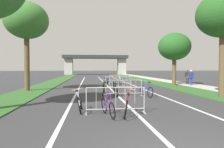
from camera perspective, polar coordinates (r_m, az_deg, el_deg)
The scene contains 28 objects.
grass_verge_left at distance 31.07m, azimuth -14.79°, elevation -1.70°, with size 2.59×66.31×0.05m, color #2D5B26.
grass_verge_right at distance 31.82m, azimuth 8.41°, elevation -1.59°, with size 2.59×66.31×0.05m, color #2D5B26.
sidewalk_path_right at distance 32.53m, azimuth 12.56°, elevation -1.51°, with size 2.28×66.31×0.08m, color #ADA89E.
lane_stripe_center at distance 22.89m, azimuth -1.85°, elevation -2.86°, with size 0.14×38.36×0.01m, color silver.
lane_stripe_right_lane at distance 23.28m, azimuth 4.97°, elevation -2.80°, with size 0.14×38.36×0.01m, color silver.
lane_stripe_left_lane at distance 22.84m, azimuth -8.80°, elevation -2.89°, with size 0.14×38.36×0.01m, color silver.
overpass_bridge at distance 58.44m, azimuth -4.69°, elevation 3.72°, with size 18.57×4.34×5.56m.
tree_left_maple_mid at distance 17.43m, azimuth -23.13°, elevation 13.63°, with size 3.37×3.37×6.96m.
tree_right_pine_far at distance 14.34m, azimuth 29.14°, elevation 14.22°, with size 3.24×3.24×6.43m.
tree_right_pine_near at distance 22.10m, azimuth 17.30°, elevation 7.35°, with size 3.35×3.35×5.49m.
lamppost_with_sign at distance 18.89m, azimuth 28.86°, elevation 6.44°, with size 0.56×0.32×5.86m.
crowd_barrier_nearest at distance 7.99m, azimuth 1.05°, elevation -7.52°, with size 2.37×0.47×1.05m.
crowd_barrier_second at distance 12.97m, azimuth 3.53°, elevation -4.01°, with size 2.39×0.58×1.05m.
crowd_barrier_third at distance 17.82m, azimuth 1.81°, elevation -2.47°, with size 2.39×0.57×1.05m.
crowd_barrier_fourth at distance 22.77m, azimuth 2.08°, elevation -1.59°, with size 2.37×0.45×1.05m.
bicycle_blue_0 at distance 22.09m, azimuth -1.30°, elevation -2.15°, with size 0.62×1.63×0.88m.
bicycle_teal_1 at distance 17.35m, azimuth 0.40°, elevation -3.13°, with size 0.54×1.63×0.95m.
bicycle_yellow_2 at distance 13.41m, azimuth -2.23°, elevation -4.50°, with size 0.44×1.66×0.89m.
bicycle_silver_3 at distance 8.45m, azimuth -9.16°, elevation -7.98°, with size 0.51×1.69×0.95m.
bicycle_white_4 at distance 22.19m, azimuth 2.18°, elevation -2.08°, with size 0.50×1.67×0.98m.
bicycle_orange_5 at distance 23.04m, azimuth 0.48°, elevation -1.90°, with size 0.61×1.77×1.02m.
bicycle_purple_6 at distance 7.59m, azimuth -1.23°, elevation -9.26°, with size 0.49×1.64×0.95m.
bicycle_green_7 at distance 18.18m, azimuth -2.41°, elevation -2.94°, with size 0.46×1.63×0.90m.
bicycle_red_8 at distance 7.65m, azimuth 4.09°, elevation -9.02°, with size 0.65×1.67×1.03m.
bicycle_black_9 at distance 13.32m, azimuth 1.03°, elevation -4.58°, with size 0.45×1.66×0.95m.
bicycle_blue_10 at distance 12.91m, azimuth 9.68°, elevation -4.71°, with size 0.50×1.72×0.99m.
pedestrian_waiting at distance 23.21m, azimuth 20.66°, elevation -0.49°, with size 0.59×0.28×1.61m.
pedestrian_with_backpack at distance 22.06m, azimuth 21.55°, elevation -0.56°, with size 0.59×0.32×1.64m.
Camera 1 is at (-1.85, -3.57, 1.79)m, focal length 32.18 mm.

